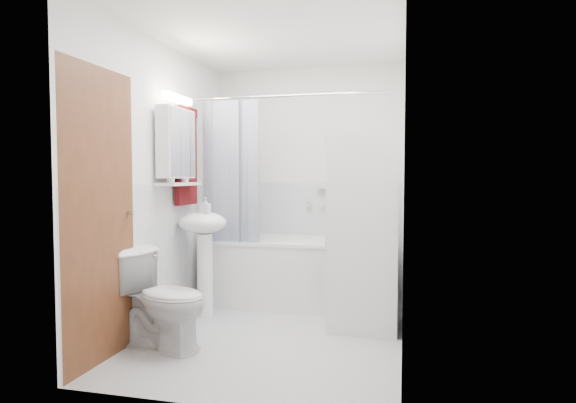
% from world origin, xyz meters
% --- Properties ---
extents(floor, '(2.60, 2.60, 0.00)m').
position_xyz_m(floor, '(0.00, 0.00, 0.00)').
color(floor, '#B7B7BB').
rests_on(floor, ground).
extents(room_walls, '(2.60, 2.60, 2.60)m').
position_xyz_m(room_walls, '(0.00, 0.00, 1.49)').
color(room_walls, white).
rests_on(room_walls, ground).
extents(wainscot, '(1.98, 2.58, 2.58)m').
position_xyz_m(wainscot, '(0.00, 0.29, 0.60)').
color(wainscot, white).
rests_on(wainscot, ground).
extents(door, '(0.05, 2.00, 2.00)m').
position_xyz_m(door, '(-0.95, -0.55, 1.00)').
color(door, brown).
rests_on(door, ground).
extents(bathtub, '(1.70, 0.80, 0.65)m').
position_xyz_m(bathtub, '(-0.03, 0.92, 0.36)').
color(bathtub, white).
rests_on(bathtub, ground).
extents(tub_spout, '(0.04, 0.12, 0.04)m').
position_xyz_m(tub_spout, '(0.17, 1.25, 0.97)').
color(tub_spout, silver).
rests_on(tub_spout, room_walls).
extents(curtain_rod, '(1.88, 0.02, 0.02)m').
position_xyz_m(curtain_rod, '(-0.03, 0.58, 2.00)').
color(curtain_rod, silver).
rests_on(curtain_rod, room_walls).
extents(shower_curtain, '(0.55, 0.02, 1.45)m').
position_xyz_m(shower_curtain, '(-0.59, 0.58, 1.25)').
color(shower_curtain, '#131E44').
rests_on(shower_curtain, curtain_rod).
extents(sink, '(0.44, 0.37, 1.04)m').
position_xyz_m(sink, '(-0.75, 0.30, 0.70)').
color(sink, white).
rests_on(sink, ground).
extents(medicine_cabinet, '(0.13, 0.50, 0.71)m').
position_xyz_m(medicine_cabinet, '(-0.90, 0.10, 1.57)').
color(medicine_cabinet, white).
rests_on(medicine_cabinet, room_walls).
extents(shelf, '(0.18, 0.54, 0.02)m').
position_xyz_m(shelf, '(-0.89, 0.10, 1.20)').
color(shelf, silver).
rests_on(shelf, room_walls).
extents(shower_caddy, '(0.22, 0.06, 0.02)m').
position_xyz_m(shower_caddy, '(0.22, 1.24, 1.15)').
color(shower_caddy, silver).
rests_on(shower_caddy, room_walls).
extents(towel, '(0.07, 0.37, 0.90)m').
position_xyz_m(towel, '(-0.94, 0.35, 1.46)').
color(towel, '#4F1112').
rests_on(towel, room_walls).
extents(washer_dryer, '(0.58, 0.56, 1.59)m').
position_xyz_m(washer_dryer, '(0.68, 0.32, 0.79)').
color(washer_dryer, white).
rests_on(washer_dryer, ground).
extents(toilet, '(0.80, 0.56, 0.72)m').
position_xyz_m(toilet, '(-0.72, -0.54, 0.36)').
color(toilet, white).
rests_on(toilet, ground).
extents(soap_pump, '(0.08, 0.17, 0.08)m').
position_xyz_m(soap_pump, '(-0.71, 0.25, 0.95)').
color(soap_pump, gray).
rests_on(soap_pump, sink).
extents(shelf_bottle, '(0.07, 0.18, 0.07)m').
position_xyz_m(shelf_bottle, '(-0.89, -0.05, 1.25)').
color(shelf_bottle, gray).
rests_on(shelf_bottle, shelf).
extents(shelf_cup, '(0.10, 0.09, 0.10)m').
position_xyz_m(shelf_cup, '(-0.89, 0.22, 1.26)').
color(shelf_cup, gray).
rests_on(shelf_cup, shelf).
extents(shampoo_a, '(0.13, 0.17, 0.13)m').
position_xyz_m(shampoo_a, '(0.35, 1.24, 1.23)').
color(shampoo_a, gray).
rests_on(shampoo_a, shower_caddy).
extents(shampoo_b, '(0.08, 0.21, 0.08)m').
position_xyz_m(shampoo_b, '(0.47, 1.24, 1.20)').
color(shampoo_b, '#283BA0').
rests_on(shampoo_b, shower_caddy).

